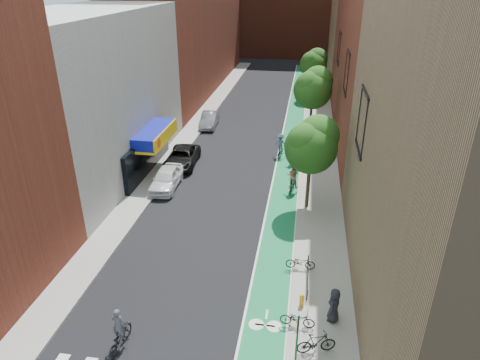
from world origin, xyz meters
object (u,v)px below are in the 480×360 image
at_px(cyclist_lane_near, 293,180).
at_px(cyclist_lane_mid, 293,155).
at_px(parked_car_silver, 209,120).
at_px(pedestrian, 334,305).
at_px(fire_hydrant, 302,300).
at_px(parked_car_white, 166,178).
at_px(cyclist_lane_far, 281,146).
at_px(parked_car_black, 182,157).
at_px(cyclist_lead, 119,335).

bearing_deg(cyclist_lane_near, cyclist_lane_mid, -79.01).
bearing_deg(parked_car_silver, pedestrian, -69.52).
bearing_deg(fire_hydrant, cyclist_lane_mid, 94.22).
bearing_deg(cyclist_lane_mid, parked_car_white, 25.49).
bearing_deg(cyclist_lane_far, parked_car_black, 33.50).
bearing_deg(pedestrian, cyclist_lead, -54.31).
height_order(parked_car_silver, cyclist_lead, cyclist_lead).
xyz_separation_m(parked_car_white, parked_car_silver, (0.00, 14.15, -0.02)).
height_order(cyclist_lead, cyclist_lane_far, cyclist_lane_far).
bearing_deg(pedestrian, cyclist_lane_far, -150.93).
bearing_deg(cyclist_lane_mid, cyclist_lead, 65.63).
height_order(parked_car_white, fire_hydrant, parked_car_white).
distance_m(parked_car_black, cyclist_lane_near, 9.72).
height_order(parked_car_white, cyclist_lead, cyclist_lead).
xyz_separation_m(parked_car_white, parked_car_black, (0.00, 4.13, -0.05)).
distance_m(parked_car_white, fire_hydrant, 15.06).
relative_size(parked_car_white, cyclist_lane_far, 2.14).
distance_m(parked_car_black, cyclist_lane_mid, 9.06).
distance_m(pedestrian, fire_hydrant, 1.66).
distance_m(cyclist_lane_near, cyclist_lane_mid, 4.99).
distance_m(parked_car_silver, cyclist_lane_near, 16.17).
bearing_deg(parked_car_white, fire_hydrant, -49.38).
relative_size(parked_car_silver, fire_hydrant, 6.67).
distance_m(cyclist_lead, cyclist_lane_mid, 21.37).
xyz_separation_m(parked_car_silver, cyclist_lead, (2.71, -28.82, -0.07)).
relative_size(cyclist_lead, fire_hydrant, 2.99).
relative_size(parked_car_white, cyclist_lead, 2.22).
bearing_deg(parked_car_white, cyclist_lane_far, 41.14).
bearing_deg(parked_car_black, cyclist_lane_mid, 7.43).
relative_size(parked_car_white, cyclist_lane_near, 1.97).
relative_size(parked_car_silver, pedestrian, 2.60).
distance_m(parked_car_black, cyclist_lane_far, 8.41).
bearing_deg(parked_car_silver, cyclist_lane_near, -59.15).
bearing_deg(parked_car_white, cyclist_lane_mid, 31.21).
relative_size(pedestrian, fire_hydrant, 2.57).
height_order(parked_car_white, parked_car_silver, parked_car_white).
relative_size(cyclist_lane_near, cyclist_lane_mid, 1.08).
bearing_deg(parked_car_silver, cyclist_lane_mid, -46.73).
bearing_deg(parked_car_black, cyclist_lane_far, 18.74).
xyz_separation_m(cyclist_lead, cyclist_lane_far, (5.09, 21.93, 0.28)).
distance_m(parked_car_silver, cyclist_lead, 28.95).
xyz_separation_m(parked_car_silver, pedestrian, (11.57, -25.98, 0.27)).
bearing_deg(parked_car_black, pedestrian, -57.18).
distance_m(cyclist_lead, cyclist_lane_far, 22.51).
height_order(cyclist_lane_far, fire_hydrant, cyclist_lane_far).
bearing_deg(parked_car_white, parked_car_silver, 88.21).
distance_m(parked_car_white, cyclist_lead, 14.92).
relative_size(parked_car_silver, cyclist_lead, 2.23).
bearing_deg(cyclist_lane_mid, cyclist_lane_near, 85.02).
height_order(cyclist_lead, pedestrian, cyclist_lead).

